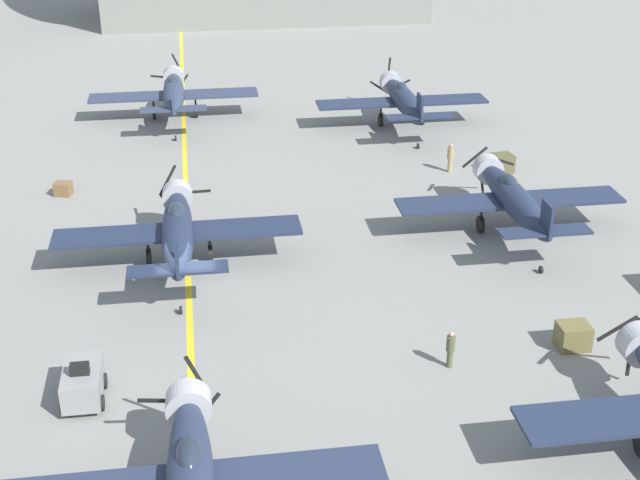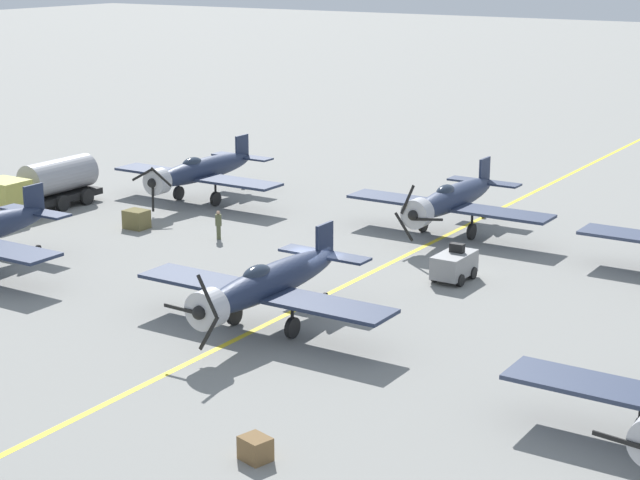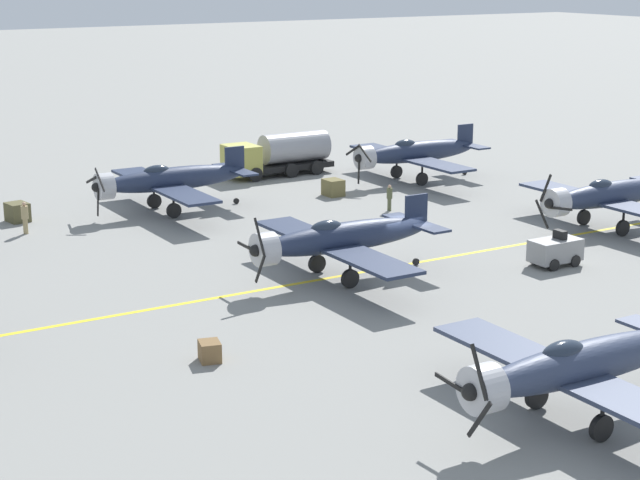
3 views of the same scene
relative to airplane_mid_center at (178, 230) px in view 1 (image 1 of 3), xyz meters
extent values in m
plane|color=gray|center=(0.36, -3.62, -2.01)|extent=(400.00, 400.00, 0.00)
cube|color=yellow|center=(0.36, -3.62, -2.01)|extent=(0.30, 160.00, 0.01)
ellipsoid|color=#202B44|center=(0.00, -0.41, 0.04)|extent=(1.50, 9.50, 1.42)
cylinder|color=#B7B7BC|center=(0.00, 4.04, 0.04)|extent=(1.58, 0.90, 1.58)
ellipsoid|color=#232D3D|center=(0.00, 0.73, 0.60)|extent=(0.80, 1.70, 0.76)
cube|color=#202B44|center=(0.00, 0.35, -0.30)|extent=(12.00, 2.10, 0.16)
cube|color=#202B44|center=(0.00, -4.50, 0.19)|extent=(4.40, 1.10, 0.12)
cube|color=#202B44|center=(0.00, -4.50, 0.84)|extent=(0.14, 1.30, 1.60)
sphere|color=black|center=(0.00, 4.54, 0.04)|extent=(0.56, 0.56, 0.56)
cube|color=black|center=(0.87, 4.54, 0.02)|extent=(1.75, 0.06, 0.17)
cube|color=black|center=(-0.42, 4.54, 0.80)|extent=(0.97, 0.06, 1.60)
cube|color=black|center=(-0.45, 4.54, -0.71)|extent=(1.02, 0.06, 1.57)
cylinder|color=black|center=(-1.50, 0.35, -0.93)|extent=(0.14, 0.14, 1.26)
cylinder|color=black|center=(-1.50, 0.35, -1.56)|extent=(0.22, 0.90, 0.90)
cylinder|color=black|center=(1.50, 0.35, -0.93)|extent=(0.14, 0.14, 1.26)
cylinder|color=black|center=(1.50, 0.35, -1.56)|extent=(0.22, 0.90, 0.90)
cylinder|color=black|center=(0.00, -4.56, -1.83)|extent=(0.12, 0.36, 0.36)
ellipsoid|color=#2F3953|center=(-0.20, 22.79, 0.04)|extent=(1.50, 9.50, 1.42)
cylinder|color=#B7B7BC|center=(-0.20, 27.24, 0.04)|extent=(1.58, 0.90, 1.58)
ellipsoid|color=#232D3D|center=(-0.20, 23.93, 0.60)|extent=(0.80, 1.70, 0.76)
cube|color=#2F3953|center=(-0.20, 23.55, -0.30)|extent=(12.00, 2.10, 0.16)
cube|color=#2F3953|center=(-0.20, 18.70, 0.19)|extent=(4.40, 1.10, 0.12)
cube|color=#2F3953|center=(-0.20, 18.70, 0.84)|extent=(0.14, 1.30, 1.60)
sphere|color=black|center=(-0.20, 27.74, 0.04)|extent=(0.56, 0.56, 0.56)
cube|color=black|center=(-1.07, 27.74, -0.07)|extent=(1.75, 0.06, 0.36)
cube|color=black|center=(0.33, 27.74, -0.66)|extent=(1.17, 0.06, 1.48)
cube|color=black|center=(0.14, 27.74, 0.85)|extent=(0.80, 0.06, 1.67)
cylinder|color=black|center=(-1.70, 23.55, -0.93)|extent=(0.14, 0.14, 1.26)
cylinder|color=black|center=(-1.70, 23.55, -1.56)|extent=(0.22, 0.90, 0.90)
cylinder|color=black|center=(1.30, 23.55, -0.93)|extent=(0.14, 0.14, 1.26)
cylinder|color=black|center=(1.30, 23.55, -1.56)|extent=(0.22, 0.90, 0.90)
cylinder|color=black|center=(-0.20, 18.64, -1.83)|extent=(0.12, 0.36, 0.36)
ellipsoid|color=#232D46|center=(17.27, 0.94, 0.04)|extent=(1.50, 9.50, 1.42)
cylinder|color=#B7B7BC|center=(17.27, 5.39, 0.04)|extent=(1.58, 0.90, 1.58)
ellipsoid|color=#232D3D|center=(17.27, 2.08, 0.60)|extent=(0.80, 1.70, 0.76)
cube|color=#232D46|center=(17.27, 1.70, -0.30)|extent=(12.00, 2.10, 0.16)
cube|color=#232D46|center=(17.27, -3.15, 0.19)|extent=(4.40, 1.10, 0.12)
cube|color=#232D46|center=(17.27, -3.15, 0.84)|extent=(0.14, 1.30, 1.60)
sphere|color=black|center=(17.27, 5.89, 0.04)|extent=(0.56, 0.56, 0.56)
cube|color=black|center=(18.09, 5.89, 0.34)|extent=(1.69, 0.06, 0.73)
cube|color=black|center=(16.60, 5.89, 0.60)|extent=(1.43, 0.06, 1.24)
cube|color=black|center=(17.12, 5.89, -0.82)|extent=(0.45, 0.06, 1.75)
cylinder|color=black|center=(15.77, 1.70, -0.93)|extent=(0.14, 0.14, 1.26)
cylinder|color=black|center=(15.77, 1.70, -1.56)|extent=(0.22, 0.90, 0.90)
cylinder|color=black|center=(18.77, 1.70, -0.93)|extent=(0.14, 0.14, 1.26)
cylinder|color=black|center=(18.77, 1.70, -1.56)|extent=(0.22, 0.90, 0.90)
cylinder|color=black|center=(17.27, -3.21, -1.83)|extent=(0.12, 0.36, 0.36)
cylinder|color=#B7B7BC|center=(0.33, -14.23, 0.04)|extent=(1.58, 0.90, 1.58)
ellipsoid|color=#232D3D|center=(0.33, -17.54, 0.60)|extent=(0.80, 1.70, 0.76)
sphere|color=black|center=(0.33, -13.73, 0.04)|extent=(0.56, 0.56, 0.56)
cube|color=black|center=(0.85, -13.73, -0.66)|extent=(1.16, 0.06, 1.48)
cube|color=black|center=(0.67, -13.73, 0.84)|extent=(0.81, 0.06, 1.67)
cube|color=black|center=(-0.54, -13.73, -0.07)|extent=(1.75, 0.06, 0.35)
ellipsoid|color=#222C46|center=(15.66, 18.86, 0.04)|extent=(1.50, 9.50, 1.42)
cylinder|color=#B7B7BC|center=(15.66, 23.31, 0.04)|extent=(1.57, 0.90, 1.58)
ellipsoid|color=#232D3D|center=(15.66, 20.00, 0.60)|extent=(0.80, 1.70, 0.76)
cube|color=#222C46|center=(15.66, 19.62, -0.30)|extent=(12.00, 2.10, 0.16)
cube|color=#222C46|center=(15.66, 14.77, 0.19)|extent=(4.40, 1.10, 0.12)
cube|color=#222C46|center=(15.66, 14.77, 0.84)|extent=(0.14, 1.30, 1.60)
sphere|color=black|center=(15.66, 23.81, 0.04)|extent=(0.56, 0.56, 0.56)
cube|color=black|center=(16.44, 23.81, -0.34)|extent=(1.64, 0.06, 0.89)
cube|color=black|center=(15.59, 23.81, 0.91)|extent=(0.27, 0.06, 1.76)
cube|color=black|center=(14.93, 23.81, -0.45)|extent=(1.52, 0.06, 1.10)
cylinder|color=black|center=(14.16, 19.62, -0.93)|extent=(0.14, 0.14, 1.26)
cylinder|color=black|center=(14.16, 19.62, -1.56)|extent=(0.22, 0.90, 0.90)
cylinder|color=black|center=(17.16, 19.62, -0.93)|extent=(0.14, 0.14, 1.26)
cylinder|color=black|center=(17.16, 19.62, -1.56)|extent=(0.22, 0.90, 0.90)
cylinder|color=black|center=(15.66, 14.71, -1.83)|extent=(0.12, 0.36, 0.36)
cylinder|color=#B7B7BC|center=(17.25, -12.91, 0.04)|extent=(1.58, 0.90, 1.58)
sphere|color=black|center=(17.25, -12.41, 0.04)|extent=(0.56, 0.56, 0.56)
cube|color=black|center=(16.50, -12.41, 0.50)|extent=(1.56, 0.06, 1.04)
cube|color=black|center=(17.22, -12.41, -0.84)|extent=(0.20, 0.06, 1.75)
cube|color=gray|center=(-3.66, -10.50, -1.21)|extent=(1.40, 2.60, 1.10)
cube|color=black|center=(-3.66, -10.76, -0.44)|extent=(0.70, 0.36, 0.44)
cylinder|color=black|center=(-4.34, -9.79, -1.71)|extent=(0.20, 0.60, 0.60)
cylinder|color=black|center=(-2.97, -9.79, -1.71)|extent=(0.20, 0.60, 0.60)
cylinder|color=black|center=(-4.34, -11.22, -1.71)|extent=(0.20, 0.60, 0.60)
cylinder|color=black|center=(-2.97, -11.22, -1.71)|extent=(0.20, 0.60, 0.60)
cylinder|color=tan|center=(16.56, 10.36, -1.58)|extent=(0.27, 0.27, 0.87)
cylinder|color=tan|center=(16.56, 10.36, -0.78)|extent=(0.40, 0.40, 0.72)
sphere|color=tan|center=(16.56, 10.36, -0.30)|extent=(0.24, 0.24, 0.24)
cylinder|color=#515638|center=(10.67, -10.36, -1.63)|extent=(0.24, 0.24, 0.77)
cylinder|color=#515638|center=(10.67, -10.36, -0.92)|extent=(0.35, 0.35, 0.64)
sphere|color=tan|center=(10.67, -10.36, -0.49)|extent=(0.21, 0.21, 0.21)
cube|color=brown|center=(-6.65, 10.06, -1.62)|extent=(1.10, 0.99, 0.78)
cube|color=brown|center=(16.13, -9.71, -1.47)|extent=(1.30, 1.08, 1.08)
cube|color=brown|center=(19.71, 9.91, -1.45)|extent=(1.49, 1.30, 1.12)
camera|label=1|loc=(1.13, -39.32, 18.26)|focal=50.00mm
camera|label=2|loc=(-24.92, 34.86, 13.61)|focal=60.00mm
camera|label=3|loc=(-41.68, 26.39, 12.84)|focal=60.00mm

